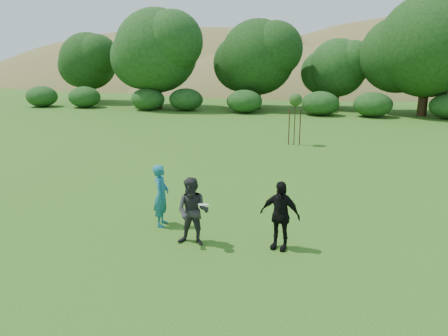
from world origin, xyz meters
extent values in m
plane|color=#19470C|center=(0.00, 0.00, 0.00)|extent=(120.00, 120.00, 0.00)
imported|color=#1B6479|center=(-1.10, 0.16, 0.91)|extent=(0.55, 0.73, 1.82)
imported|color=#29282B|center=(0.23, -0.86, 0.91)|extent=(0.90, 0.71, 1.81)
imported|color=black|center=(2.44, -0.51, 0.90)|extent=(1.13, 0.64, 1.81)
cylinder|color=white|center=(0.58, -1.05, 1.20)|extent=(0.27, 0.27, 0.07)
cylinder|color=#361E15|center=(1.26, 13.07, 1.25)|extent=(0.05, 0.05, 2.50)
sphere|color=#284D1B|center=(1.26, 13.07, 2.50)|extent=(0.70, 0.70, 0.70)
cylinder|color=#3E2318|center=(0.96, 13.07, 1.00)|extent=(0.06, 0.06, 2.00)
cylinder|color=#3E2318|center=(1.56, 13.07, 1.00)|extent=(0.06, 0.06, 2.00)
ellipsoid|color=olive|center=(-25.00, 70.00, -12.10)|extent=(110.00, 70.00, 44.00)
ellipsoid|color=olive|center=(20.00, 72.00, -14.30)|extent=(100.00, 64.00, 52.00)
ellipsoid|color=olive|center=(-5.00, 58.00, -7.70)|extent=(80.00, 50.00, 28.00)
cylinder|color=#3A2616|center=(-22.00, 30.00, 1.31)|extent=(0.65, 0.65, 2.62)
sphere|color=#194214|center=(-22.00, 30.00, 4.22)|extent=(5.80, 5.80, 5.80)
cylinder|color=#3A2616|center=(-13.00, 27.00, 1.57)|extent=(0.73, 0.73, 3.15)
sphere|color=#194214|center=(-13.00, 27.00, 5.23)|extent=(7.54, 7.54, 7.54)
cylinder|color=#3A2616|center=(-4.00, 29.00, 1.40)|extent=(0.68, 0.68, 2.80)
sphere|color=#194214|center=(-4.00, 29.00, 4.66)|extent=(6.73, 6.73, 6.73)
cylinder|color=#3A2616|center=(3.00, 31.00, 1.14)|extent=(0.60, 0.60, 2.27)
sphere|color=#194214|center=(3.00, 31.00, 3.71)|extent=(5.22, 5.22, 5.22)
cylinder|color=#3A2616|center=(10.00, 28.00, 1.66)|extent=(0.76, 0.76, 3.32)
sphere|color=#194214|center=(10.00, 28.00, 5.56)|extent=(8.12, 8.12, 8.12)
camera|label=1|loc=(3.84, -10.93, 4.85)|focal=35.00mm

